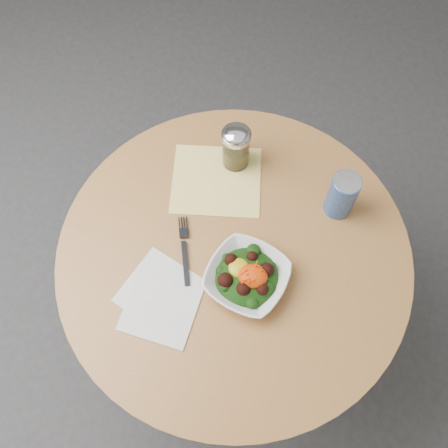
{
  "coord_description": "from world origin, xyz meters",
  "views": [
    {
      "loc": [
        0.04,
        -0.49,
        1.91
      ],
      "look_at": [
        -0.03,
        0.04,
        0.81
      ],
      "focal_mm": 40.0,
      "sensor_mm": 36.0,
      "label": 1
    }
  ],
  "objects": [
    {
      "name": "ground",
      "position": [
        0.0,
        0.0,
        0.0
      ],
      "size": [
        6.0,
        6.0,
        0.0
      ],
      "primitive_type": "plane",
      "color": "#313234",
      "rests_on": "ground"
    },
    {
      "name": "table",
      "position": [
        0.0,
        0.0,
        0.55
      ],
      "size": [
        0.9,
        0.9,
        0.75
      ],
      "color": "black",
      "rests_on": "ground"
    },
    {
      "name": "cloth_napkin",
      "position": [
        -0.07,
        0.2,
        0.75
      ],
      "size": [
        0.25,
        0.24,
        0.0
      ],
      "primitive_type": "cube",
      "rotation": [
        0.0,
        0.0,
        0.08
      ],
      "color": "yellow",
      "rests_on": "table"
    },
    {
      "name": "paper_napkins",
      "position": [
        -0.16,
        -0.15,
        0.75
      ],
      "size": [
        0.22,
        0.25,
        0.0
      ],
      "color": "silver",
      "rests_on": "table"
    },
    {
      "name": "salad_bowl",
      "position": [
        0.04,
        -0.07,
        0.78
      ],
      "size": [
        0.25,
        0.25,
        0.07
      ],
      "color": "white",
      "rests_on": "table"
    },
    {
      "name": "fork",
      "position": [
        -0.13,
        -0.01,
        0.76
      ],
      "size": [
        0.06,
        0.19,
        0.0
      ],
      "color": "black",
      "rests_on": "table"
    },
    {
      "name": "spice_shaker",
      "position": [
        -0.03,
        0.27,
        0.82
      ],
      "size": [
        0.08,
        0.08,
        0.14
      ],
      "color": "silver",
      "rests_on": "table"
    },
    {
      "name": "beverage_can",
      "position": [
        0.25,
        0.16,
        0.82
      ],
      "size": [
        0.07,
        0.07,
        0.14
      ],
      "color": "navy",
      "rests_on": "table"
    }
  ]
}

